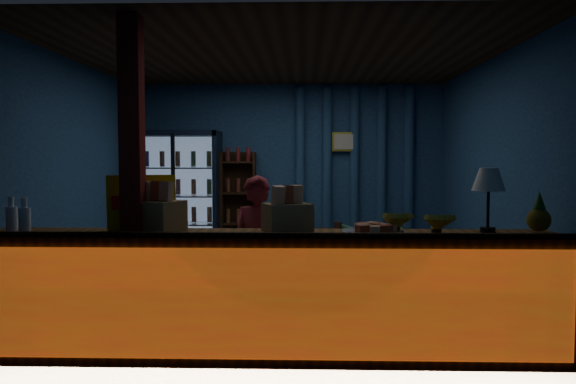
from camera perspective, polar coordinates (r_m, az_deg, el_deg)
name	(u,v)px	position (r m, az deg, el deg)	size (l,w,h in m)	color
ground	(281,295)	(6.34, -0.77, -10.38)	(4.60, 4.60, 0.00)	#515154
room_walls	(280,153)	(6.15, -0.78, 3.96)	(4.60, 4.60, 4.60)	navy
counter	(270,294)	(4.37, -1.84, -10.35)	(4.40, 0.57, 0.99)	brown
support_post	(133,187)	(4.45, -15.48, 0.50)	(0.16, 0.16, 2.60)	maroon
beverage_cooler	(179,198)	(8.28, -10.98, -0.60)	(1.20, 0.62, 1.90)	black
bottle_shelf	(239,207)	(8.29, -5.01, -1.51)	(0.50, 0.28, 1.60)	#372111
curtain_folds	(354,172)	(8.32, 6.75, 1.99)	(1.74, 0.14, 2.50)	navy
framed_picture	(344,142)	(8.27, 5.76, 5.10)	(0.36, 0.04, 0.28)	gold
shopkeeper	(257,253)	(4.97, -3.14, -6.21)	(0.50, 0.33, 1.37)	maroon
green_chair	(370,247)	(7.73, 8.32, -5.51)	(0.66, 0.68, 0.62)	#55AB6C
side_table	(338,250)	(7.66, 5.09, -5.87)	(0.68, 0.56, 0.65)	#372111
yellow_sign	(142,202)	(4.66, -14.63, -0.98)	(0.54, 0.31, 0.43)	#DABC0B
soda_bottles	(0,219)	(4.79, -27.25, -2.42)	(0.51, 0.17, 0.28)	red
snack_box_left	(157,213)	(4.51, -13.17, -2.13)	(0.46, 0.43, 0.39)	#A3844E
snack_box_centre	(287,215)	(4.34, -0.08, -2.39)	(0.42, 0.38, 0.36)	#A3844E
pastry_tray	(373,231)	(4.27, 8.60, -3.90)	(0.47, 0.47, 0.08)	silver
banana_bunches	(417,222)	(4.33, 12.96, -2.98)	(0.55, 0.31, 0.18)	gold
table_lamp	(489,182)	(4.56, 19.71, 0.96)	(0.25, 0.25, 0.50)	black
pineapple	(539,216)	(4.68, 24.13, -2.25)	(0.18, 0.18, 0.31)	olive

